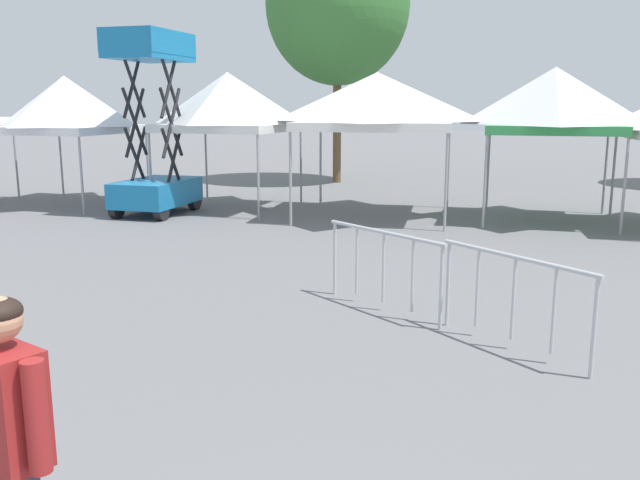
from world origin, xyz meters
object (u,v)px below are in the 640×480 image
at_px(canopy_tent_behind_right, 66,105).
at_px(canopy_tent_behind_center, 554,100).
at_px(canopy_tent_behind_left, 377,101).
at_px(scissor_lift, 155,162).
at_px(tree_behind_tents_left, 338,5).
at_px(crowd_barrier_near_person, 384,255).
at_px(crowd_barrier_mid_lot, 514,284).
at_px(person_foreground, 10,441).
at_px(canopy_tent_far_right, 228,102).

relative_size(canopy_tent_behind_right, canopy_tent_behind_center, 0.97).
bearing_deg(canopy_tent_behind_left, canopy_tent_behind_right, -179.42).
xyz_separation_m(scissor_lift, tree_behind_tents_left, (2.69, 7.82, 4.60)).
bearing_deg(tree_behind_tents_left, crowd_barrier_near_person, -74.05).
relative_size(scissor_lift, crowd_barrier_mid_lot, 2.68).
bearing_deg(canopy_tent_behind_left, scissor_lift, -168.53).
relative_size(canopy_tent_behind_center, scissor_lift, 0.80).
bearing_deg(crowd_barrier_mid_lot, canopy_tent_behind_right, 143.58).
bearing_deg(crowd_barrier_near_person, crowd_barrier_mid_lot, -32.86).
xyz_separation_m(scissor_lift, crowd_barrier_mid_lot, (8.38, -7.48, -0.54)).
distance_m(canopy_tent_behind_right, person_foreground, 16.12).
distance_m(canopy_tent_behind_left, crowd_barrier_near_person, 7.90).
distance_m(person_foreground, crowd_barrier_near_person, 5.95).
bearing_deg(crowd_barrier_near_person, canopy_tent_behind_right, 143.02).
bearing_deg(canopy_tent_far_right, tree_behind_tents_left, 78.55).
height_order(scissor_lift, crowd_barrier_near_person, scissor_lift).
relative_size(scissor_lift, person_foreground, 2.45).
height_order(canopy_tent_behind_left, canopy_tent_behind_center, canopy_tent_behind_center).
xyz_separation_m(canopy_tent_behind_left, person_foreground, (0.60, -13.39, -1.70)).
distance_m(scissor_lift, crowd_barrier_mid_lot, 11.25).
relative_size(canopy_tent_behind_left, crowd_barrier_near_person, 2.20).
distance_m(canopy_tent_far_right, canopy_tent_behind_center, 7.88).
bearing_deg(canopy_tent_behind_right, canopy_tent_far_right, 4.96).
relative_size(tree_behind_tents_left, crowd_barrier_near_person, 4.97).
bearing_deg(scissor_lift, canopy_tent_behind_right, 162.29).
bearing_deg(person_foreground, canopy_tent_far_right, 108.18).
relative_size(canopy_tent_behind_center, crowd_barrier_near_person, 2.04).
height_order(crowd_barrier_near_person, crowd_barrier_mid_lot, same).
xyz_separation_m(canopy_tent_behind_right, tree_behind_tents_left, (5.78, 6.83, 3.24)).
relative_size(canopy_tent_behind_center, crowd_barrier_mid_lot, 2.15).
xyz_separation_m(person_foreground, tree_behind_tents_left, (-3.19, 20.13, 4.86)).
bearing_deg(scissor_lift, crowd_barrier_mid_lot, -41.74).
xyz_separation_m(canopy_tent_behind_right, canopy_tent_behind_center, (12.35, 0.49, 0.10)).
height_order(canopy_tent_behind_right, person_foreground, canopy_tent_behind_right).
xyz_separation_m(canopy_tent_behind_right, canopy_tent_far_right, (4.47, 0.39, 0.07)).
xyz_separation_m(canopy_tent_behind_left, scissor_lift, (-5.28, -1.07, -1.44)).
bearing_deg(scissor_lift, canopy_tent_behind_left, 11.47).
bearing_deg(person_foreground, canopy_tent_behind_right, 123.99).
xyz_separation_m(canopy_tent_far_right, canopy_tent_behind_center, (7.88, 0.11, 0.03)).
bearing_deg(person_foreground, crowd_barrier_mid_lot, 62.64).
distance_m(canopy_tent_behind_right, canopy_tent_behind_left, 8.37).
bearing_deg(canopy_tent_far_right, crowd_barrier_near_person, -55.44).
bearing_deg(canopy_tent_behind_center, tree_behind_tents_left, 136.06).
height_order(canopy_tent_behind_center, crowd_barrier_mid_lot, canopy_tent_behind_center).
bearing_deg(canopy_tent_behind_left, tree_behind_tents_left, 111.02).
bearing_deg(canopy_tent_far_right, canopy_tent_behind_center, 0.77).
bearing_deg(canopy_tent_behind_right, canopy_tent_behind_center, 2.29).
height_order(canopy_tent_behind_right, scissor_lift, scissor_lift).
height_order(canopy_tent_behind_right, tree_behind_tents_left, tree_behind_tents_left).
bearing_deg(crowd_barrier_mid_lot, canopy_tent_behind_left, 109.94).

